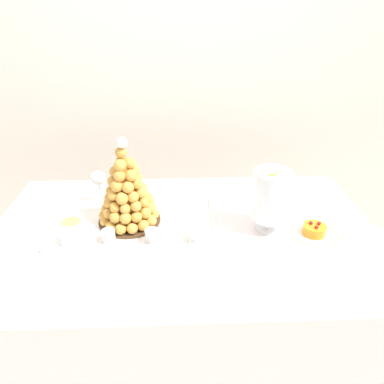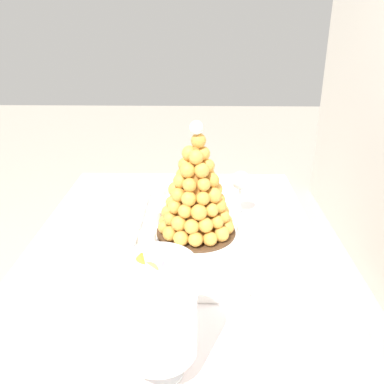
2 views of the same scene
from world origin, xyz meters
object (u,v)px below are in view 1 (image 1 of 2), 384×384
at_px(dessert_cup_left, 66,237).
at_px(macaron_goblet, 271,195).
at_px(serving_tray, 135,225).
at_px(dessert_cup_mid_left, 109,236).
at_px(creme_brulee_ramekin, 71,224).
at_px(dessert_cup_mid_right, 195,235).
at_px(fruit_tart_plate, 314,232).
at_px(croquembouche, 127,191).
at_px(dessert_cup_centre, 152,236).
at_px(wine_glass, 98,180).

height_order(dessert_cup_left, macaron_goblet, macaron_goblet).
height_order(serving_tray, dessert_cup_mid_left, dessert_cup_mid_left).
height_order(dessert_cup_left, creme_brulee_ramekin, dessert_cup_left).
bearing_deg(serving_tray, dessert_cup_left, -155.39).
bearing_deg(dessert_cup_mid_right, creme_brulee_ramekin, 167.74).
bearing_deg(fruit_tart_plate, croquembouche, 171.19).
height_order(dessert_cup_centre, macaron_goblet, macaron_goblet).
bearing_deg(wine_glass, macaron_goblet, -16.94).
distance_m(dessert_cup_left, macaron_goblet, 0.79).
distance_m(creme_brulee_ramekin, wine_glass, 0.23).
distance_m(dessert_cup_mid_left, dessert_cup_mid_right, 0.32).
relative_size(croquembouche, fruit_tart_plate, 2.04).
bearing_deg(creme_brulee_ramekin, croquembouche, 8.53).
xyz_separation_m(croquembouche, dessert_cup_mid_right, (0.26, -0.14, -0.12)).
distance_m(dessert_cup_centre, creme_brulee_ramekin, 0.35).
height_order(dessert_cup_mid_right, creme_brulee_ramekin, dessert_cup_mid_right).
height_order(dessert_cup_mid_right, macaron_goblet, macaron_goblet).
xyz_separation_m(dessert_cup_mid_left, dessert_cup_centre, (0.16, -0.01, 0.00)).
bearing_deg(dessert_cup_mid_left, dessert_cup_mid_right, -1.75).
bearing_deg(dessert_cup_centre, croquembouche, 125.10).
xyz_separation_m(dessert_cup_mid_right, fruit_tart_plate, (0.47, 0.03, -0.02)).
height_order(dessert_cup_left, wine_glass, wine_glass).
bearing_deg(wine_glass, creme_brulee_ramekin, -114.61).
bearing_deg(croquembouche, macaron_goblet, -6.39).
height_order(creme_brulee_ramekin, fruit_tart_plate, fruit_tart_plate).
xyz_separation_m(dessert_cup_left, macaron_goblet, (0.78, 0.07, 0.12)).
height_order(croquembouche, creme_brulee_ramekin, croquembouche).
bearing_deg(dessert_cup_left, fruit_tart_plate, 1.33).
distance_m(fruit_tart_plate, wine_glass, 0.92).
height_order(dessert_cup_left, dessert_cup_mid_right, same).
bearing_deg(dessert_cup_mid_right, serving_tray, 154.04).
bearing_deg(fruit_tart_plate, wine_glass, 163.19).
xyz_separation_m(dessert_cup_mid_right, macaron_goblet, (0.29, 0.08, 0.12)).
distance_m(serving_tray, fruit_tart_plate, 0.71).
bearing_deg(dessert_cup_left, dessert_cup_mid_right, -0.72).
height_order(croquembouche, dessert_cup_centre, croquembouche).
relative_size(serving_tray, creme_brulee_ramekin, 7.47).
bearing_deg(dessert_cup_mid_left, fruit_tart_plate, 1.32).
bearing_deg(creme_brulee_ramekin, dessert_cup_mid_left, -30.25).
height_order(dessert_cup_mid_left, fruit_tart_plate, same).
relative_size(dessert_cup_mid_right, fruit_tart_plate, 0.31).
xyz_separation_m(macaron_goblet, fruit_tart_plate, (0.17, -0.05, -0.14)).
height_order(dessert_cup_mid_left, creme_brulee_ramekin, dessert_cup_mid_left).
bearing_deg(creme_brulee_ramekin, serving_tray, 2.45).
relative_size(dessert_cup_left, fruit_tart_plate, 0.32).
xyz_separation_m(serving_tray, croquembouche, (-0.02, 0.02, 0.14)).
xyz_separation_m(croquembouche, wine_glass, (-0.14, 0.15, -0.03)).
height_order(dessert_cup_mid_right, fruit_tart_plate, dessert_cup_mid_right).
bearing_deg(creme_brulee_ramekin, dessert_cup_centre, -18.15).
xyz_separation_m(dessert_cup_left, dessert_cup_mid_left, (0.16, 0.00, -0.00)).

